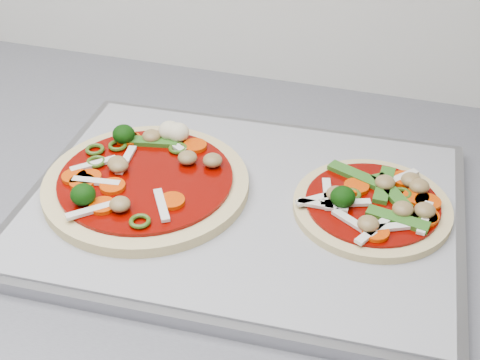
# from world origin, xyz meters

# --- Properties ---
(baking_tray) EXTENTS (0.44, 0.33, 0.01)m
(baking_tray) POSITION_xyz_m (-0.40, 1.31, 0.91)
(baking_tray) COLOR gray
(baking_tray) RESTS_ON countertop
(parchment) EXTENTS (0.42, 0.31, 0.00)m
(parchment) POSITION_xyz_m (-0.40, 1.31, 0.91)
(parchment) COLOR gray
(parchment) RESTS_ON baking_tray
(pizza_left) EXTENTS (0.26, 0.26, 0.03)m
(pizza_left) POSITION_xyz_m (-0.50, 1.31, 0.93)
(pizza_left) COLOR tan
(pizza_left) RESTS_ON parchment
(pizza_right) EXTENTS (0.19, 0.19, 0.03)m
(pizza_right) POSITION_xyz_m (-0.27, 1.34, 0.92)
(pizza_right) COLOR tan
(pizza_right) RESTS_ON parchment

